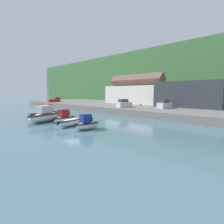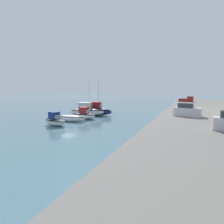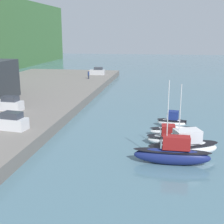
{
  "view_description": "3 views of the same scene",
  "coord_description": "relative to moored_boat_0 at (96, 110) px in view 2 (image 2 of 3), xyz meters",
  "views": [
    {
      "loc": [
        23.74,
        -15.7,
        5.54
      ],
      "look_at": [
        0.62,
        8.3,
        1.69
      ],
      "focal_mm": 28.0,
      "sensor_mm": 36.0,
      "label": 1
    },
    {
      "loc": [
        25.14,
        19.95,
        5.95
      ],
      "look_at": [
        -2.31,
        7.67,
        1.99
      ],
      "focal_mm": 28.0,
      "sensor_mm": 36.0,
      "label": 2
    },
    {
      "loc": [
        -39.91,
        1.54,
        12.9
      ],
      "look_at": [
        3.16,
        8.6,
        1.84
      ],
      "focal_mm": 50.0,
      "sensor_mm": 36.0,
      "label": 3
    }
  ],
  "objects": [
    {
      "name": "parked_car_1",
      "position": [
        4.05,
        19.35,
        1.29
      ],
      "size": [
        2.33,
        4.4,
        2.16
      ],
      "rotation": [
        0.0,
        0.0,
        -0.13
      ],
      "color": "silver",
      "rests_on": "quay_promenade"
    },
    {
      "name": "moored_boat_1",
      "position": [
        2.21,
        -1.25,
        0.0
      ],
      "size": [
        4.95,
        8.19,
        7.91
      ],
      "rotation": [
        0.0,
        0.0,
        0.34
      ],
      "color": "white",
      "rests_on": "ground_plane"
    },
    {
      "name": "moored_boat_2",
      "position": [
        5.84,
        0.55,
        -0.27
      ],
      "size": [
        2.23,
        4.6,
        2.39
      ],
      "rotation": [
        0.0,
        0.0,
        0.03
      ],
      "color": "white",
      "rests_on": "ground_plane"
    },
    {
      "name": "moored_boat_3",
      "position": [
        9.38,
        -0.27,
        -0.5
      ],
      "size": [
        2.63,
        6.13,
        1.19
      ],
      "rotation": [
        0.0,
        0.0,
        0.19
      ],
      "color": "white",
      "rests_on": "ground_plane"
    },
    {
      "name": "ground_plane",
      "position": [
        9.98,
        -0.28,
        -1.13
      ],
      "size": [
        320.0,
        320.0,
        0.0
      ],
      "primitive_type": "plane",
      "color": "slate"
    },
    {
      "name": "pickup_truck_0",
      "position": [
        -31.91,
        18.81,
        1.19
      ],
      "size": [
        2.58,
        4.95,
        1.9
      ],
      "rotation": [
        0.0,
        0.0,
        -0.14
      ],
      "color": "maroon",
      "rests_on": "quay_promenade"
    },
    {
      "name": "moored_boat_4",
      "position": [
        13.36,
        -0.25,
        -0.31
      ],
      "size": [
        2.32,
        4.34,
        2.29
      ],
      "rotation": [
        0.0,
        0.0,
        -0.14
      ],
      "color": "silver",
      "rests_on": "ground_plane"
    },
    {
      "name": "moored_boat_0",
      "position": [
        0.0,
        0.0,
        0.0
      ],
      "size": [
        1.67,
        7.82,
        8.54
      ],
      "rotation": [
        0.0,
        0.0,
        0.0
      ],
      "color": "navy",
      "rests_on": "ground_plane"
    },
    {
      "name": "mooring_buoy_0",
      "position": [
        -10.22,
        -8.99,
        -0.88
      ],
      "size": [
        0.51,
        0.51,
        0.51
      ],
      "color": "orange",
      "rests_on": "ground_plane"
    }
  ]
}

